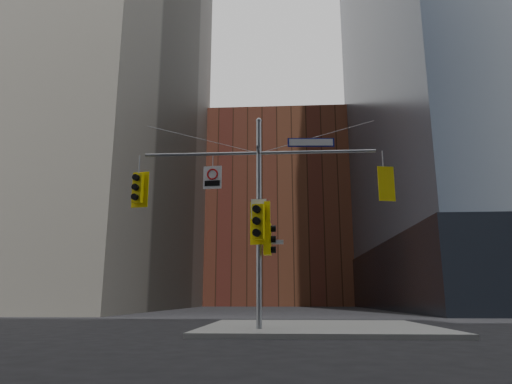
# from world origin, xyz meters

# --- Properties ---
(ground) EXTENTS (160.00, 160.00, 0.00)m
(ground) POSITION_xyz_m (0.00, 0.00, 0.00)
(ground) COLOR black
(ground) RESTS_ON ground
(sidewalk_corner) EXTENTS (8.00, 8.00, 0.15)m
(sidewalk_corner) POSITION_xyz_m (2.00, 4.00, 0.07)
(sidewalk_corner) COLOR gray
(sidewalk_corner) RESTS_ON ground
(brick_midrise) EXTENTS (26.00, 20.00, 28.00)m
(brick_midrise) POSITION_xyz_m (0.00, 58.00, 14.00)
(brick_midrise) COLOR brown
(brick_midrise) RESTS_ON ground
(signal_assembly) EXTENTS (8.00, 0.80, 7.30)m
(signal_assembly) POSITION_xyz_m (0.00, 1.99, 4.42)
(signal_assembly) COLOR gray
(signal_assembly) RESTS_ON ground
(traffic_light_west_arm) EXTENTS (0.61, 0.53, 1.27)m
(traffic_light_west_arm) POSITION_xyz_m (-4.20, 2.01, 4.80)
(traffic_light_west_arm) COLOR yellow
(traffic_light_west_arm) RESTS_ON ground
(traffic_light_east_arm) EXTENTS (0.56, 0.50, 1.18)m
(traffic_light_east_arm) POSITION_xyz_m (4.22, 1.99, 4.80)
(traffic_light_east_arm) COLOR yellow
(traffic_light_east_arm) RESTS_ON ground
(traffic_light_pole_side) EXTENTS (0.42, 0.35, 1.05)m
(traffic_light_pole_side) POSITION_xyz_m (0.32, 2.00, 3.00)
(traffic_light_pole_side) COLOR yellow
(traffic_light_pole_side) RESTS_ON ground
(traffic_light_pole_front) EXTENTS (0.68, 0.62, 1.44)m
(traffic_light_pole_front) POSITION_xyz_m (0.00, 1.73, 3.54)
(traffic_light_pole_front) COLOR yellow
(traffic_light_pole_front) RESTS_ON ground
(street_sign_blade) EXTENTS (1.61, 0.14, 0.31)m
(street_sign_blade) POSITION_xyz_m (1.81, 2.00, 6.35)
(street_sign_blade) COLOR navy
(street_sign_blade) RESTS_ON ground
(regulatory_sign_arm) EXTENTS (0.64, 0.12, 0.80)m
(regulatory_sign_arm) POSITION_xyz_m (-1.60, 1.97, 5.18)
(regulatory_sign_arm) COLOR silver
(regulatory_sign_arm) RESTS_ON ground
(regulatory_sign_pole) EXTENTS (0.52, 0.05, 0.67)m
(regulatory_sign_pole) POSITION_xyz_m (0.00, 1.88, 3.99)
(regulatory_sign_pole) COLOR silver
(regulatory_sign_pole) RESTS_ON ground
(street_blade_ew) EXTENTS (0.72, 0.06, 0.14)m
(street_blade_ew) POSITION_xyz_m (0.45, 2.00, 2.91)
(street_blade_ew) COLOR silver
(street_blade_ew) RESTS_ON ground
(street_blade_ns) EXTENTS (0.07, 0.72, 0.14)m
(street_blade_ns) POSITION_xyz_m (0.00, 2.45, 2.80)
(street_blade_ns) COLOR #145926
(street_blade_ns) RESTS_ON ground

